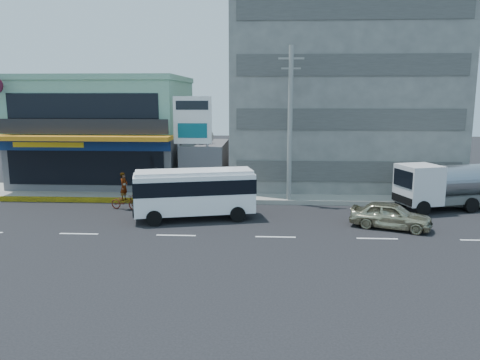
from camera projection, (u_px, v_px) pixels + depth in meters
name	position (u px, v px, depth m)	size (l,w,h in m)	color
ground	(176.00, 235.00, 23.53)	(120.00, 120.00, 0.00)	black
sidewalk	(273.00, 194.00, 32.57)	(70.00, 5.00, 0.30)	gray
shop_building	(108.00, 133.00, 36.95)	(12.40, 11.70, 8.00)	#4B4A4F
concrete_building	(337.00, 95.00, 36.49)	(16.00, 12.00, 14.00)	gray
gap_structure	(206.00, 166.00, 35.01)	(3.00, 6.00, 3.50)	#4B4A4F
satellite_dish	(204.00, 143.00, 33.70)	(1.50, 1.50, 0.15)	slate
billboard	(193.00, 126.00, 31.72)	(2.60, 0.18, 6.90)	gray
utility_pole_near	(290.00, 124.00, 29.56)	(1.60, 0.30, 10.00)	#999993
minibus	(194.00, 190.00, 26.37)	(7.05, 3.71, 2.82)	white
sedan	(391.00, 215.00, 24.68)	(1.68, 4.17, 1.42)	tan
tanker_truck	(450.00, 185.00, 28.70)	(7.52, 4.13, 2.85)	silver
motorcycle_rider	(124.00, 197.00, 28.80)	(1.89, 0.99, 2.31)	#4D130B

